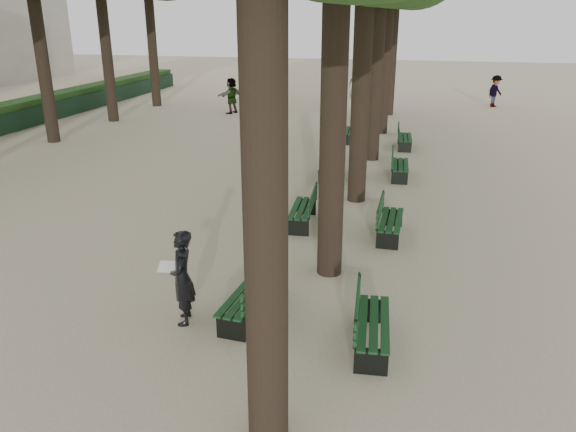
# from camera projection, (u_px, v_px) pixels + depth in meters

# --- Properties ---
(ground) EXTENTS (120.00, 120.00, 0.00)m
(ground) POSITION_uv_depth(u_px,v_px,m) (214.00, 338.00, 9.53)
(ground) COLOR #BEAD90
(ground) RESTS_ON ground
(bench_left_0) EXTENTS (0.72, 1.84, 0.92)m
(bench_left_0) POSITION_uv_depth(u_px,v_px,m) (248.00, 304.00, 10.11)
(bench_left_0) COLOR black
(bench_left_0) RESTS_ON ground
(bench_left_1) EXTENTS (0.70, 1.84, 0.92)m
(bench_left_1) POSITION_uv_depth(u_px,v_px,m) (302.00, 215.00, 14.54)
(bench_left_1) COLOR black
(bench_left_1) RESTS_ON ground
(bench_left_2) EXTENTS (0.62, 1.81, 0.92)m
(bench_left_2) POSITION_uv_depth(u_px,v_px,m) (330.00, 170.00, 18.61)
(bench_left_2) COLOR black
(bench_left_2) RESTS_ON ground
(bench_left_3) EXTENTS (0.67, 1.83, 0.92)m
(bench_left_3) POSITION_uv_depth(u_px,v_px,m) (351.00, 135.00, 23.97)
(bench_left_3) COLOR black
(bench_left_3) RESTS_ON ground
(bench_right_0) EXTENTS (0.70, 1.84, 0.92)m
(bench_right_0) POSITION_uv_depth(u_px,v_px,m) (372.00, 332.00, 9.22)
(bench_right_0) COLOR black
(bench_right_0) RESTS_ON ground
(bench_right_1) EXTENTS (0.59, 1.81, 0.92)m
(bench_right_1) POSITION_uv_depth(u_px,v_px,m) (390.00, 227.00, 13.73)
(bench_right_1) COLOR black
(bench_right_1) RESTS_ON ground
(bench_right_2) EXTENTS (0.65, 1.82, 0.92)m
(bench_right_2) POSITION_uv_depth(u_px,v_px,m) (400.00, 170.00, 18.65)
(bench_right_2) COLOR black
(bench_right_2) RESTS_ON ground
(bench_right_3) EXTENTS (0.67, 1.83, 0.92)m
(bench_right_3) POSITION_uv_depth(u_px,v_px,m) (405.00, 141.00, 22.74)
(bench_right_3) COLOR black
(bench_right_3) RESTS_ON ground
(man_with_map) EXTENTS (0.71, 0.77, 1.73)m
(man_with_map) POSITION_uv_depth(u_px,v_px,m) (182.00, 278.00, 9.76)
(man_with_map) COLOR black
(man_with_map) RESTS_ON ground
(pedestrian_e) EXTENTS (1.03, 1.77, 1.90)m
(pedestrian_e) POSITION_uv_depth(u_px,v_px,m) (232.00, 96.00, 30.36)
(pedestrian_e) COLOR #262628
(pedestrian_e) RESTS_ON ground
(pedestrian_b) EXTENTS (1.01, 1.13, 1.80)m
(pedestrian_b) POSITION_uv_depth(u_px,v_px,m) (495.00, 91.00, 32.44)
(pedestrian_b) COLOR #262628
(pedestrian_b) RESTS_ON ground
(pedestrian_d) EXTENTS (0.83, 0.35, 1.68)m
(pedestrian_d) POSITION_uv_depth(u_px,v_px,m) (355.00, 84.00, 36.02)
(pedestrian_d) COLOR #262628
(pedestrian_d) RESTS_ON ground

